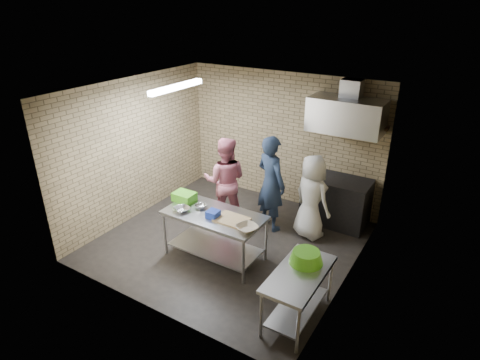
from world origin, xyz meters
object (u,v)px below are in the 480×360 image
at_px(green_basin, 306,257).
at_px(bottle_red, 352,117).
at_px(woman_pink, 225,181).
at_px(bottle_green, 375,122).
at_px(green_crate, 184,197).
at_px(man_navy, 271,183).
at_px(stove, 336,201).
at_px(prep_table, 215,236).
at_px(woman_white, 312,197).
at_px(side_counter, 298,296).
at_px(blue_tub, 213,214).

xyz_separation_m(green_basin, bottle_red, (-0.38, 2.74, 1.19)).
bearing_deg(woman_pink, bottle_green, -176.23).
distance_m(green_crate, man_navy, 1.59).
distance_m(stove, bottle_red, 1.60).
height_order(bottle_red, man_navy, bottle_red).
height_order(stove, green_basin, green_basin).
relative_size(prep_table, green_crate, 4.50).
relative_size(bottle_red, woman_white, 0.12).
height_order(side_counter, woman_white, woman_white).
distance_m(blue_tub, bottle_red, 3.04).
bearing_deg(man_navy, side_counter, 147.72).
bearing_deg(bottle_red, woman_white, -106.26).
bearing_deg(stove, bottle_red, 78.23).
bearing_deg(side_counter, green_crate, 163.80).
height_order(green_crate, blue_tub, green_crate).
bearing_deg(woman_white, bottle_red, -82.70).
bearing_deg(side_counter, stove, 99.29).
height_order(prep_table, blue_tub, blue_tub).
bearing_deg(man_navy, blue_tub, 100.64).
bearing_deg(bottle_green, prep_table, -126.13).
bearing_deg(bottle_green, green_basin, -90.42).
bearing_deg(side_counter, man_navy, 126.53).
distance_m(prep_table, woman_pink, 1.30).
bearing_deg(green_crate, man_navy, 50.18).
distance_m(side_counter, man_navy, 2.46).
relative_size(prep_table, woman_white, 1.05).
height_order(green_basin, bottle_green, bottle_green).
distance_m(green_basin, bottle_green, 2.98).
distance_m(prep_table, bottle_green, 3.38).
distance_m(blue_tub, man_navy, 1.47).
xyz_separation_m(green_basin, woman_pink, (-2.25, 1.45, 0.01)).
height_order(stove, man_navy, man_navy).
bearing_deg(green_basin, green_crate, 169.24).
bearing_deg(man_navy, bottle_red, -113.14).
height_order(bottle_red, woman_white, bottle_red).
xyz_separation_m(stove, green_basin, (0.43, -2.50, 0.38)).
distance_m(green_crate, green_basin, 2.47).
xyz_separation_m(bottle_green, woman_pink, (-2.27, -1.29, -1.17)).
xyz_separation_m(green_crate, woman_pink, (0.18, 0.99, -0.04)).
height_order(stove, woman_white, woman_white).
bearing_deg(woman_pink, stove, -175.85).
xyz_separation_m(prep_table, bottle_red, (1.35, 2.40, 1.62)).
height_order(blue_tub, green_basin, blue_tub).
xyz_separation_m(stove, woman_pink, (-1.82, -1.05, 0.39)).
bearing_deg(bottle_red, prep_table, -119.39).
height_order(bottle_red, bottle_green, bottle_red).
height_order(green_crate, woman_pink, woman_pink).
distance_m(side_counter, green_crate, 2.60).
height_order(side_counter, green_basin, green_basin).
height_order(side_counter, bottle_red, bottle_red).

